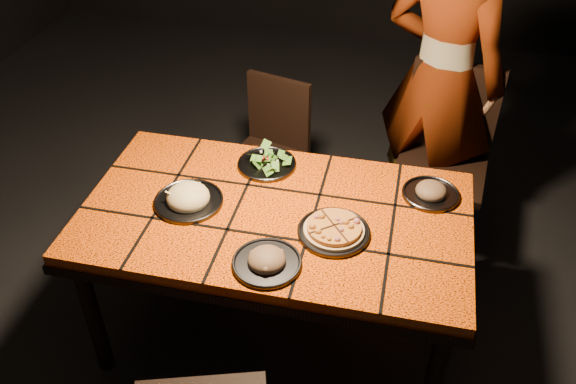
% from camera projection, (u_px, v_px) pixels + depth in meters
% --- Properties ---
extents(room_shell, '(6.04, 7.04, 3.08)m').
position_uv_depth(room_shell, '(272.00, 41.00, 2.05)').
color(room_shell, black).
rests_on(room_shell, ground).
extents(dining_table, '(1.62, 0.92, 0.75)m').
position_uv_depth(dining_table, '(275.00, 226.00, 2.56)').
color(dining_table, '#FF5808').
rests_on(dining_table, ground).
extents(chair_far_left, '(0.46, 0.46, 0.84)m').
position_uv_depth(chair_far_left, '(272.00, 142.00, 3.41)').
color(chair_far_left, black).
rests_on(chair_far_left, ground).
extents(chair_far_right, '(0.50, 0.50, 1.01)m').
position_uv_depth(chair_far_right, '(445.00, 148.00, 3.19)').
color(chair_far_right, black).
rests_on(chair_far_right, ground).
extents(diner, '(0.78, 0.67, 1.81)m').
position_uv_depth(diner, '(441.00, 78.00, 3.11)').
color(diner, brown).
rests_on(diner, ground).
extents(plate_pizza, '(0.34, 0.34, 0.04)m').
position_uv_depth(plate_pizza, '(334.00, 230.00, 2.40)').
color(plate_pizza, '#37373C').
rests_on(plate_pizza, dining_table).
extents(plate_pasta, '(0.29, 0.29, 0.10)m').
position_uv_depth(plate_pasta, '(188.00, 198.00, 2.54)').
color(plate_pasta, '#37373C').
rests_on(plate_pasta, dining_table).
extents(plate_salad, '(0.27, 0.27, 0.07)m').
position_uv_depth(plate_salad, '(267.00, 161.00, 2.75)').
color(plate_salad, '#37373C').
rests_on(plate_salad, dining_table).
extents(plate_mushroom_a, '(0.26, 0.26, 0.09)m').
position_uv_depth(plate_mushroom_a, '(267.00, 260.00, 2.26)').
color(plate_mushroom_a, '#37373C').
rests_on(plate_mushroom_a, dining_table).
extents(plate_mushroom_b, '(0.24, 0.24, 0.08)m').
position_uv_depth(plate_mushroom_b, '(431.00, 192.00, 2.58)').
color(plate_mushroom_b, '#37373C').
rests_on(plate_mushroom_b, dining_table).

